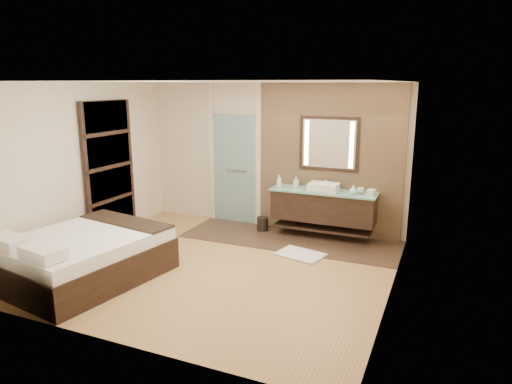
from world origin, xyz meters
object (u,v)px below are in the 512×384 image
at_px(bed, 84,256).
at_px(waste_bin, 263,224).
at_px(mirror_unit, 329,144).
at_px(vanity, 323,206).

distance_m(bed, waste_bin, 3.31).
xyz_separation_m(bed, waste_bin, (1.48, 2.95, -0.20)).
relative_size(mirror_unit, bed, 0.46).
distance_m(mirror_unit, waste_bin, 1.91).
relative_size(vanity, waste_bin, 7.02).
bearing_deg(vanity, mirror_unit, 90.00).
relative_size(bed, waste_bin, 8.70).
bearing_deg(mirror_unit, waste_bin, -164.74).
distance_m(vanity, mirror_unit, 1.10).
bearing_deg(mirror_unit, vanity, -90.00).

